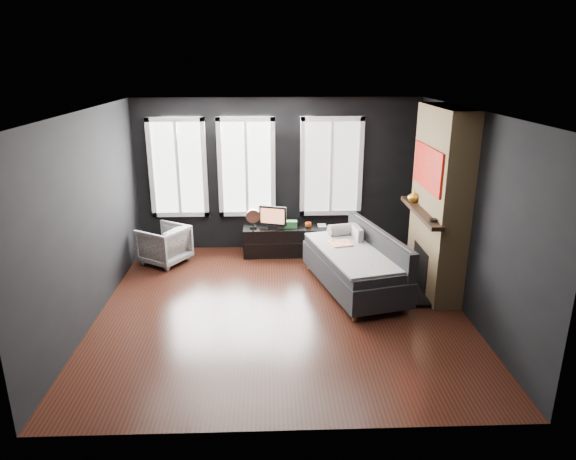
{
  "coord_description": "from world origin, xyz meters",
  "views": [
    {
      "loc": [
        -0.15,
        -6.46,
        3.29
      ],
      "look_at": [
        0.1,
        0.3,
        1.05
      ],
      "focal_mm": 32.0,
      "sensor_mm": 36.0,
      "label": 1
    }
  ],
  "objects_px": {
    "sofa": "(354,261)",
    "mantel_vase": "(414,196)",
    "media_console": "(285,241)",
    "book": "(318,221)",
    "mug": "(308,224)",
    "armchair": "(164,243)",
    "monitor": "(273,216)"
  },
  "relations": [
    {
      "from": "media_console",
      "to": "monitor",
      "type": "distance_m",
      "value": 0.52
    },
    {
      "from": "sofa",
      "to": "armchair",
      "type": "relative_size",
      "value": 2.91
    },
    {
      "from": "media_console",
      "to": "book",
      "type": "bearing_deg",
      "value": 4.33
    },
    {
      "from": "armchair",
      "to": "mantel_vase",
      "type": "bearing_deg",
      "value": 111.45
    },
    {
      "from": "monitor",
      "to": "book",
      "type": "xyz_separation_m",
      "value": [
        0.8,
        0.08,
        -0.12
      ]
    },
    {
      "from": "monitor",
      "to": "mantel_vase",
      "type": "xyz_separation_m",
      "value": [
        2.15,
        -1.02,
        0.59
      ]
    },
    {
      "from": "armchair",
      "to": "book",
      "type": "bearing_deg",
      "value": 129.68
    },
    {
      "from": "sofa",
      "to": "mantel_vase",
      "type": "height_order",
      "value": "mantel_vase"
    },
    {
      "from": "mug",
      "to": "armchair",
      "type": "bearing_deg",
      "value": -172.7
    },
    {
      "from": "media_console",
      "to": "armchair",
      "type": "bearing_deg",
      "value": -171.4
    },
    {
      "from": "sofa",
      "to": "book",
      "type": "distance_m",
      "value": 1.61
    },
    {
      "from": "media_console",
      "to": "mantel_vase",
      "type": "height_order",
      "value": "mantel_vase"
    },
    {
      "from": "book",
      "to": "mug",
      "type": "bearing_deg",
      "value": -163.66
    },
    {
      "from": "armchair",
      "to": "monitor",
      "type": "bearing_deg",
      "value": 130.75
    },
    {
      "from": "armchair",
      "to": "monitor",
      "type": "height_order",
      "value": "monitor"
    },
    {
      "from": "monitor",
      "to": "mantel_vase",
      "type": "relative_size",
      "value": 2.6
    },
    {
      "from": "sofa",
      "to": "book",
      "type": "relative_size",
      "value": 10.43
    },
    {
      "from": "sofa",
      "to": "media_console",
      "type": "bearing_deg",
      "value": 109.01
    },
    {
      "from": "sofa",
      "to": "book",
      "type": "height_order",
      "value": "sofa"
    },
    {
      "from": "sofa",
      "to": "monitor",
      "type": "relative_size",
      "value": 4.2
    },
    {
      "from": "armchair",
      "to": "media_console",
      "type": "height_order",
      "value": "armchair"
    },
    {
      "from": "mug",
      "to": "book",
      "type": "relative_size",
      "value": 0.55
    },
    {
      "from": "armchair",
      "to": "monitor",
      "type": "xyz_separation_m",
      "value": [
        1.85,
        0.29,
        0.37
      ]
    },
    {
      "from": "armchair",
      "to": "mantel_vase",
      "type": "xyz_separation_m",
      "value": [
        4.0,
        -0.73,
        0.96
      ]
    },
    {
      "from": "armchair",
      "to": "mantel_vase",
      "type": "relative_size",
      "value": 3.75
    },
    {
      "from": "sofa",
      "to": "mug",
      "type": "xyz_separation_m",
      "value": [
        -0.58,
        1.5,
        0.11
      ]
    },
    {
      "from": "book",
      "to": "mantel_vase",
      "type": "xyz_separation_m",
      "value": [
        1.35,
        -1.1,
        0.72
      ]
    },
    {
      "from": "media_console",
      "to": "monitor",
      "type": "height_order",
      "value": "monitor"
    },
    {
      "from": "mug",
      "to": "mantel_vase",
      "type": "height_order",
      "value": "mantel_vase"
    },
    {
      "from": "monitor",
      "to": "armchair",
      "type": "bearing_deg",
      "value": -153.22
    },
    {
      "from": "monitor",
      "to": "book",
      "type": "distance_m",
      "value": 0.81
    },
    {
      "from": "mantel_vase",
      "to": "monitor",
      "type": "bearing_deg",
      "value": 154.57
    }
  ]
}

